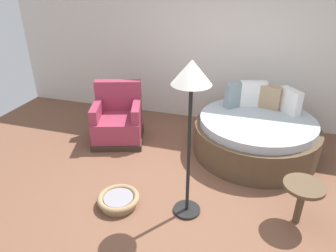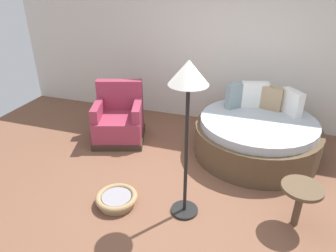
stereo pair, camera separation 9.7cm
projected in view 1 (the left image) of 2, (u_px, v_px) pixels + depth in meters
ground_plane at (184, 193)px, 3.94m from camera, size 8.00×8.00×0.02m
back_wall at (219, 44)px, 5.31m from camera, size 8.00×0.12×2.85m
round_daybed at (255, 134)px, 4.70m from camera, size 1.86×1.86×1.01m
red_armchair at (118, 121)px, 5.07m from camera, size 1.01×1.01×0.94m
pet_basket at (119, 200)px, 3.71m from camera, size 0.51×0.51×0.13m
side_table at (303, 192)px, 3.30m from camera, size 0.44×0.44×0.52m
floor_lamp at (191, 89)px, 2.95m from camera, size 0.40×0.40×1.82m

